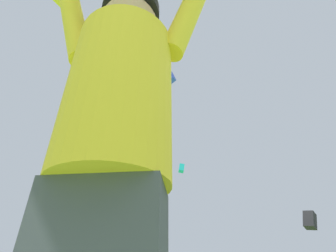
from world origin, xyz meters
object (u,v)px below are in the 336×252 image
(distant_kite_teal_far_center, at_px, (182,168))
(distant_kite_blue_high_left, at_px, (170,77))
(distant_kite_teal_low_left, at_px, (94,160))
(kite_flyer_person, at_px, (114,148))
(marker_flag, at_px, (120,240))
(distant_kite_white_overhead_distant, at_px, (158,141))
(distant_kite_black_mid_left, at_px, (310,220))

(distant_kite_teal_far_center, relative_size, distant_kite_blue_high_left, 0.98)
(distant_kite_teal_low_left, xyz_separation_m, distant_kite_teal_far_center, (5.78, 15.58, 5.92))
(kite_flyer_person, bearing_deg, distant_kite_teal_far_center, 89.85)
(kite_flyer_person, xyz_separation_m, distant_kite_teal_far_center, (0.08, 30.39, 12.92))
(distant_kite_teal_low_left, relative_size, marker_flag, 1.65)
(kite_flyer_person, bearing_deg, distant_kite_white_overhead_distant, 95.25)
(kite_flyer_person, distance_m, distant_kite_teal_far_center, 33.02)
(distant_kite_teal_low_left, distance_m, distant_kite_black_mid_left, 18.26)
(distant_kite_white_overhead_distant, xyz_separation_m, marker_flag, (-0.64, -3.01, -4.64))
(distant_kite_teal_far_center, bearing_deg, distant_kite_teal_low_left, -110.35)
(marker_flag, bearing_deg, distant_kite_teal_far_center, 86.14)
(distant_kite_black_mid_left, bearing_deg, distant_kite_teal_far_center, 143.18)
(distant_kite_black_mid_left, distance_m, marker_flag, 20.32)
(distant_kite_blue_high_left, relative_size, marker_flag, 0.64)
(distant_kite_white_overhead_distant, height_order, marker_flag, distant_kite_white_overhead_distant)
(kite_flyer_person, height_order, distant_kite_white_overhead_distant, distant_kite_white_overhead_distant)
(marker_flag, bearing_deg, distant_kite_black_mid_left, 52.21)
(distant_kite_teal_low_left, height_order, marker_flag, distant_kite_teal_low_left)
(distant_kite_white_overhead_distant, bearing_deg, distant_kite_teal_low_left, 133.13)
(distant_kite_teal_far_center, height_order, distant_kite_blue_high_left, distant_kite_blue_high_left)
(kite_flyer_person, height_order, marker_flag, marker_flag)
(distant_kite_white_overhead_distant, bearing_deg, distant_kite_teal_far_center, 87.34)
(distant_kite_black_mid_left, distance_m, distant_kite_blue_high_left, 16.92)
(marker_flag, bearing_deg, distant_kite_white_overhead_distant, 78.03)
(kite_flyer_person, relative_size, distant_kite_black_mid_left, 1.19)
(distant_kite_teal_low_left, bearing_deg, kite_flyer_person, -68.93)
(distant_kite_white_overhead_distant, distance_m, distant_kite_blue_high_left, 11.60)
(distant_kite_teal_low_left, height_order, distant_kite_black_mid_left, distant_kite_teal_low_left)
(kite_flyer_person, xyz_separation_m, distant_kite_teal_low_left, (-5.70, 14.81, 6.99))
(distant_kite_teal_low_left, relative_size, distant_kite_black_mid_left, 2.02)
(distant_kite_blue_high_left, bearing_deg, kite_flyer_person, -87.64)
(kite_flyer_person, height_order, distant_kite_blue_high_left, distant_kite_blue_high_left)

